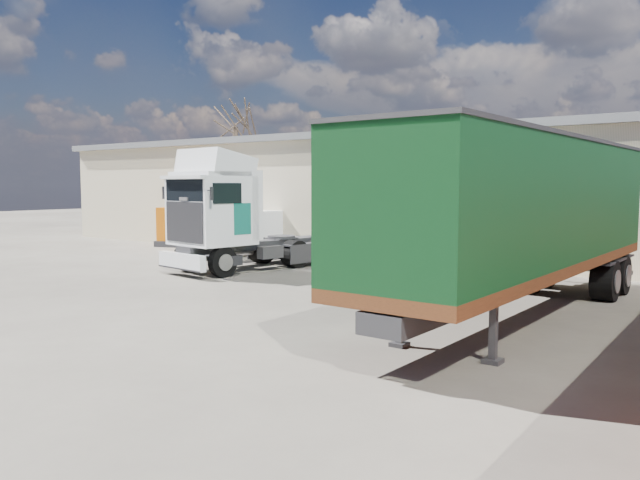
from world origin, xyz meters
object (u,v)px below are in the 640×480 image
Objects in this scene: tractor_unit at (231,220)px; box_trailer at (525,209)px; bare_tree at (235,113)px; orange_skip at (191,229)px; panel_van at (231,233)px.

tractor_unit reaches higher than box_trailer.
bare_tree reaches higher than orange_skip.
panel_van is at bearing 161.17° from box_trailer.
tractor_unit is (14.41, -15.63, -6.12)m from bare_tree.
bare_tree is at bearing 147.35° from box_trailer.
box_trailer reaches higher than orange_skip.
bare_tree is at bearing 140.47° from panel_van.
bare_tree is 22.13m from tractor_unit.
tractor_unit reaches higher than orange_skip.
panel_van is (-14.33, 5.43, -1.51)m from box_trailer.
box_trailer is (10.89, -1.81, 0.70)m from tractor_unit.
orange_skip is (-7.92, 5.43, -0.95)m from tractor_unit.
box_trailer is 15.40m from panel_van.
tractor_unit reaches higher than panel_van.
box_trailer is at bearing -0.44° from tractor_unit.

